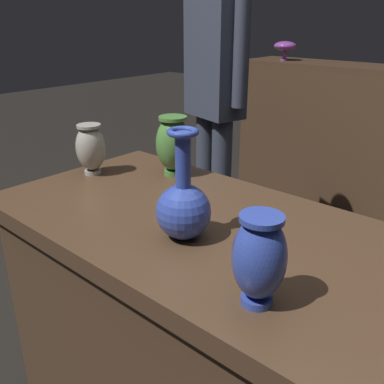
{
  "coord_description": "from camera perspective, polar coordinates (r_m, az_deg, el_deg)",
  "views": [
    {
      "loc": [
        0.68,
        -0.79,
        1.31
      ],
      "look_at": [
        0.01,
        -0.05,
        0.9
      ],
      "focal_mm": 40.86,
      "sensor_mm": 36.0,
      "label": 1
    }
  ],
  "objects": [
    {
      "name": "display_plinth",
      "position": [
        1.37,
        0.9,
        -18.76
      ],
      "size": [
        1.2,
        0.64,
        0.8
      ],
      "color": "#422D1E",
      "rests_on": "ground_plane"
    },
    {
      "name": "vase_centerpiece",
      "position": [
        1.04,
        -1.13,
        -1.87
      ],
      "size": [
        0.13,
        0.13,
        0.27
      ],
      "color": "#2D429E",
      "rests_on": "display_plinth"
    },
    {
      "name": "vase_tall_behind",
      "position": [
        1.5,
        -13.1,
        5.67
      ],
      "size": [
        0.1,
        0.1,
        0.17
      ],
      "color": "gray",
      "rests_on": "display_plinth"
    },
    {
      "name": "vase_left_accent",
      "position": [
        0.81,
        8.78,
        -8.45
      ],
      "size": [
        0.1,
        0.1,
        0.18
      ],
      "color": "#2D429E",
      "rests_on": "display_plinth"
    },
    {
      "name": "vase_right_accent",
      "position": [
        1.45,
        -2.49,
        6.33
      ],
      "size": [
        0.12,
        0.12,
        0.2
      ],
      "color": "#477A38",
      "rests_on": "display_plinth"
    },
    {
      "name": "shelf_vase_far_left",
      "position": [
        3.41,
        12.06,
        18.09
      ],
      "size": [
        0.16,
        0.16,
        0.13
      ],
      "color": "#7A388E",
      "rests_on": "back_display_shelf"
    },
    {
      "name": "visitor_near_left",
      "position": [
        2.35,
        3.0,
        13.56
      ],
      "size": [
        0.46,
        0.26,
        1.62
      ],
      "rotation": [
        0.0,
        0.0,
        2.88
      ],
      "color": "#333847",
      "rests_on": "ground_plane"
    }
  ]
}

